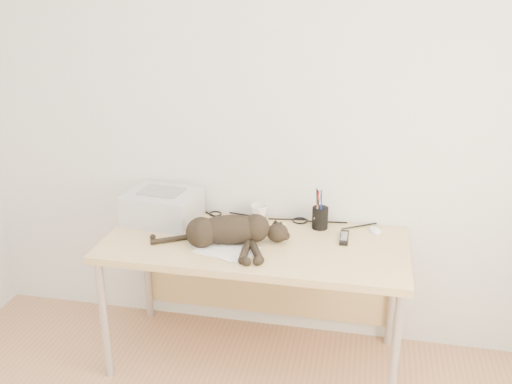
% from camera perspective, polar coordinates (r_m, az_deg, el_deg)
% --- Properties ---
extents(wall_back, '(3.50, 0.00, 3.50)m').
position_cam_1_polar(wall_back, '(3.16, 1.17, 7.01)').
color(wall_back, silver).
rests_on(wall_back, floor).
extents(desk, '(1.60, 0.70, 0.74)m').
position_cam_1_polar(desk, '(3.15, 0.17, -6.50)').
color(desk, tan).
rests_on(desk, floor).
extents(printer, '(0.41, 0.36, 0.18)m').
position_cam_1_polar(printer, '(3.28, -9.33, -1.40)').
color(printer, '#BBBBC1').
rests_on(printer, desk).
extents(papers, '(0.38, 0.32, 0.01)m').
position_cam_1_polar(papers, '(2.94, -3.13, -5.65)').
color(papers, white).
rests_on(papers, desk).
extents(cat, '(0.73, 0.36, 0.16)m').
position_cam_1_polar(cat, '(2.97, -2.95, -3.97)').
color(cat, black).
rests_on(cat, desk).
extents(mug, '(0.14, 0.14, 0.09)m').
position_cam_1_polar(mug, '(3.25, 0.29, -2.09)').
color(mug, white).
rests_on(mug, desk).
extents(pen_cup, '(0.09, 0.09, 0.23)m').
position_cam_1_polar(pen_cup, '(3.17, 6.43, -2.54)').
color(pen_cup, black).
rests_on(pen_cup, desk).
extents(remote_grey, '(0.13, 0.17, 0.02)m').
position_cam_1_polar(remote_grey, '(3.18, -1.17, -3.39)').
color(remote_grey, gray).
rests_on(remote_grey, desk).
extents(remote_black, '(0.05, 0.16, 0.02)m').
position_cam_1_polar(remote_black, '(3.08, 8.80, -4.54)').
color(remote_black, black).
rests_on(remote_black, desk).
extents(mouse, '(0.09, 0.12, 0.03)m').
position_cam_1_polar(mouse, '(3.20, 11.86, -3.60)').
color(mouse, white).
rests_on(mouse, desk).
extents(cable_tangle, '(1.36, 0.09, 0.01)m').
position_cam_1_polar(cable_tangle, '(3.29, 0.95, -2.60)').
color(cable_tangle, black).
rests_on(cable_tangle, desk).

